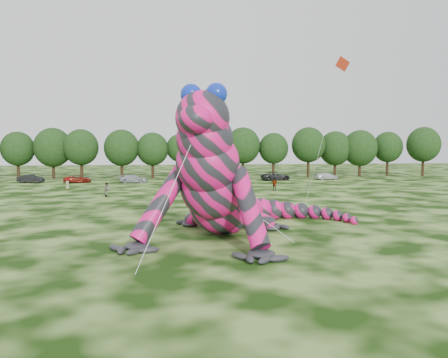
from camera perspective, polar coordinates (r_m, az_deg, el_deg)
name	(u,v)px	position (r m, az deg, el deg)	size (l,w,h in m)	color
ground	(189,241)	(29.54, -4.61, -8.02)	(240.00, 240.00, 0.00)	#16330A
inflatable_gecko	(224,163)	(31.56, -0.02, 2.09)	(17.10, 20.31, 10.15)	#E11270
flying_kite	(340,75)	(40.30, 14.88, 13.00)	(2.50, 5.49, 14.45)	red
tree_4	(18,155)	(92.01, -25.33, 2.81)	(6.22, 5.60, 9.06)	black
tree_5	(53,153)	(89.95, -21.43, 3.14)	(7.16, 6.44, 9.80)	black
tree_6	(81,154)	(87.05, -18.14, 3.09)	(6.52, 5.86, 9.49)	black
tree_7	(122,154)	(86.09, -13.23, 3.17)	(6.68, 6.01, 9.48)	black
tree_8	(153,155)	(85.88, -9.31, 3.05)	(6.14, 5.53, 8.94)	black
tree_9	(180,156)	(86.23, -5.79, 3.00)	(5.27, 4.74, 8.68)	black
tree_10	(211,151)	(87.85, -1.68, 3.64)	(7.09, 6.38, 10.50)	black
tree_11	(243,152)	(88.34, 2.48, 3.50)	(7.01, 6.31, 10.07)	black
tree_12	(273,155)	(89.19, 6.48, 3.14)	(5.99, 5.39, 8.97)	black
tree_13	(308,152)	(90.57, 10.96, 3.47)	(6.83, 6.15, 10.13)	black
tree_14	(335,154)	(94.24, 14.32, 3.22)	(6.82, 6.14, 9.40)	black
tree_15	(360,153)	(95.34, 17.33, 3.24)	(7.17, 6.45, 9.63)	black
tree_16	(388,154)	(99.87, 20.59, 3.13)	(6.26, 5.63, 9.37)	black
tree_17	(423,152)	(100.76, 24.59, 3.28)	(6.98, 6.28, 10.30)	black
car_1	(31,179)	(81.74, -23.93, 0.03)	(1.50, 4.31, 1.42)	black
car_2	(78,179)	(78.90, -18.58, -0.01)	(2.14, 4.64, 1.29)	maroon
car_3	(134,179)	(76.26, -11.71, 0.01)	(1.91, 4.71, 1.37)	#A9ADB3
car_4	(192,177)	(78.32, -4.23, 0.20)	(1.60, 3.98, 1.36)	#101A44
car_5	(227,178)	(76.47, 0.35, 0.08)	(1.35, 3.88, 1.28)	silver
car_6	(276,176)	(80.82, 6.78, 0.36)	(2.48, 5.37, 1.49)	#252527
car_7	(326,176)	(84.23, 13.23, 0.37)	(1.81, 4.46, 1.30)	silver
spectator_1	(107,190)	(55.99, -15.04, -1.37)	(0.86, 0.67, 1.78)	gray
spectator_2	(243,185)	(60.81, 2.50, -0.80)	(1.13, 0.65, 1.74)	gray
spectator_5	(251,195)	(48.26, 3.51, -2.15)	(1.60, 0.51, 1.73)	gray
spectator_4	(67,184)	(67.10, -19.77, -0.57)	(0.85, 0.56, 1.75)	gray
spectator_3	(274,184)	(61.84, 6.58, -0.71)	(1.06, 0.44, 1.81)	gray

